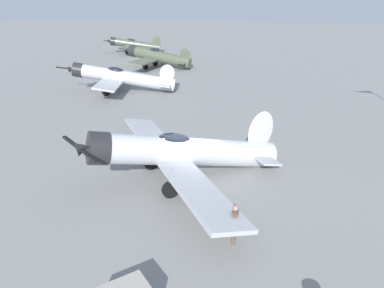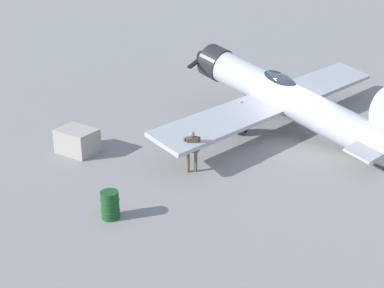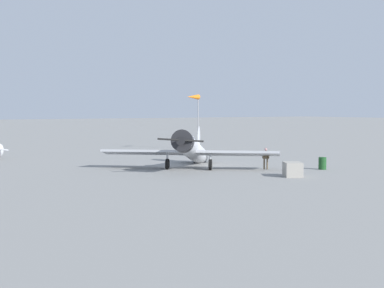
{
  "view_description": "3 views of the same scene",
  "coord_description": "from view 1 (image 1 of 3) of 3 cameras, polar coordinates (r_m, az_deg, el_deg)",
  "views": [
    {
      "loc": [
        -7.44,
        14.25,
        8.11
      ],
      "look_at": [
        0.0,
        0.0,
        1.8
      ],
      "focal_mm": 32.53,
      "sensor_mm": 36.0,
      "label": 1
    },
    {
      "loc": [
        -23.2,
        2.87,
        9.34
      ],
      "look_at": [
        -3.88,
        4.1,
        1.1
      ],
      "focal_mm": 54.97,
      "sensor_mm": 36.0,
      "label": 2
    },
    {
      "loc": [
        23.86,
        37.78,
        4.54
      ],
      "look_at": [
        0.0,
        0.0,
        1.8
      ],
      "focal_mm": 54.85,
      "sensor_mm": 36.0,
      "label": 3
    }
  ],
  "objects": [
    {
      "name": "ground_crew_mechanic",
      "position": [
        12.92,
        7.03,
        -12.38
      ],
      "size": [
        0.31,
        0.6,
        1.58
      ],
      "rotation": [
        0.0,
        0.0,
        3.38
      ],
      "color": "brown",
      "rests_on": "ground_plane"
    },
    {
      "name": "airplane_mid_apron",
      "position": [
        36.58,
        -11.57,
        10.68
      ],
      "size": [
        10.87,
        9.86,
        3.06
      ],
      "rotation": [
        0.0,
        0.0,
        6.77
      ],
      "color": "#B7BABF",
      "rests_on": "ground_plane"
    },
    {
      "name": "ground_plane",
      "position": [
        18.01,
        0.0,
        -5.34
      ],
      "size": [
        400.0,
        400.0,
        0.0
      ],
      "primitive_type": "plane",
      "color": "gray"
    },
    {
      "name": "airplane_far_line",
      "position": [
        51.27,
        -5.72,
        14.08
      ],
      "size": [
        11.09,
        11.83,
        3.16
      ],
      "rotation": [
        0.0,
        0.0,
        6.44
      ],
      "color": "#4C5442",
      "rests_on": "ground_plane"
    },
    {
      "name": "airplane_outer_stand",
      "position": [
        69.72,
        -9.53,
        15.81
      ],
      "size": [
        9.32,
        10.68,
        3.35
      ],
      "rotation": [
        0.0,
        0.0,
        6.79
      ],
      "color": "#4C5442",
      "rests_on": "ground_plane"
    },
    {
      "name": "airplane_foreground",
      "position": [
        17.23,
        -1.59,
        -1.33
      ],
      "size": [
        11.25,
        10.24,
        3.39
      ],
      "rotation": [
        0.0,
        0.0,
        7.15
      ],
      "color": "#B7BABF",
      "rests_on": "ground_plane"
    }
  ]
}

